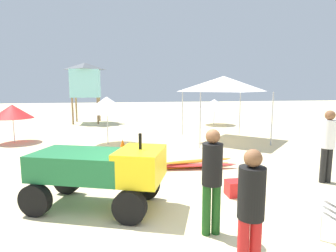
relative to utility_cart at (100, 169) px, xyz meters
The scene contains 13 objects.
ground 1.83m from the utility_cart, 43.16° to the right, with size 80.00×80.00×0.00m, color beige.
utility_cart is the anchor object (origin of this frame).
surfboard_pile 3.45m from the utility_cart, 41.46° to the left, with size 2.53×0.71×0.24m.
lifeguard_near_left 5.42m from the utility_cart, ahead, with size 0.32×0.32×1.80m.
lifeguard_near_center 2.25m from the utility_cart, 36.64° to the right, with size 0.32×0.32×1.71m.
lifeguard_near_right 3.08m from the utility_cart, 51.71° to the right, with size 0.32×0.32×1.64m.
popup_canopy 8.15m from the utility_cart, 51.69° to the left, with size 3.05×3.05×2.84m.
lifeguard_tower 13.93m from the utility_cart, 97.32° to the left, with size 1.98×1.98×3.96m.
beach_umbrella_left 6.25m from the utility_cart, 90.98° to the left, with size 1.92×1.92×1.98m.
beach_umbrella_mid 12.83m from the utility_cart, 60.60° to the left, with size 1.92×1.92×1.62m.
beach_umbrella_far 8.41m from the utility_cart, 119.25° to the left, with size 1.69×1.69×1.63m.
traffic_cone_near 4.10m from the utility_cart, 83.30° to the left, with size 0.41×0.41×0.59m, color orange.
cooler_box 3.00m from the utility_cart, ahead, with size 0.58×0.36×0.33m, color red.
Camera 1 is at (-0.82, -4.16, 2.34)m, focal length 29.27 mm.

